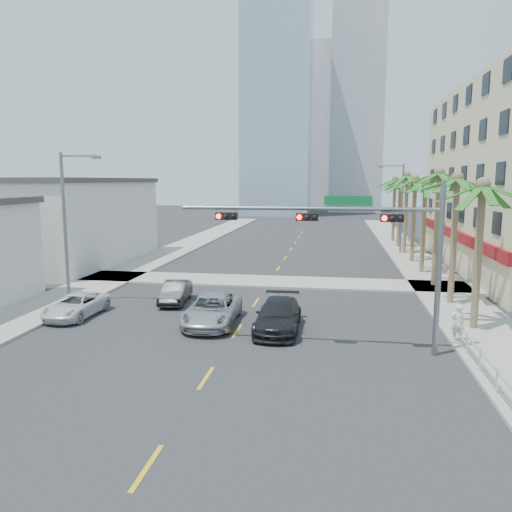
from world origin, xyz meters
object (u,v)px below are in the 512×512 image
Objects in this scene: traffic_signal_mast at (361,236)px; car_lane_center at (212,310)px; car_lane_left at (176,292)px; car_parked_far at (76,305)px; pedestrian at (458,323)px; car_lane_right at (278,316)px.

traffic_signal_mast reaches higher than car_lane_center.
car_parked_far is at bearing -144.56° from car_lane_left.
pedestrian is at bearing -25.54° from car_lane_left.
car_lane_left is (4.39, 3.87, 0.03)m from car_parked_far.
pedestrian is (8.30, -0.72, 0.23)m from car_lane_right.
car_parked_far is 2.71× the size of pedestrian.
car_lane_center is at bearing -56.93° from car_lane_left.
car_lane_right is at bearing -9.21° from pedestrian.
pedestrian reaches higher than car_lane_center.
car_lane_center is 11.87m from pedestrian.
car_parked_far is 11.22m from car_lane_right.
car_lane_center reaches higher than car_lane_left.
car_lane_center is (-7.28, 3.07, -4.31)m from traffic_signal_mast.
car_lane_right is (-3.78, 2.51, -4.31)m from traffic_signal_mast.
traffic_signal_mast reaches higher than car_lane_left.
car_lane_center is 3.26× the size of pedestrian.
car_parked_far is 0.83× the size of car_lane_center.
traffic_signal_mast is 13.52m from car_lane_left.
car_lane_right is (6.81, -4.64, 0.10)m from car_lane_left.
car_lane_right is 3.13× the size of pedestrian.
pedestrian reaches higher than car_parked_far.
car_parked_far is 19.56m from pedestrian.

